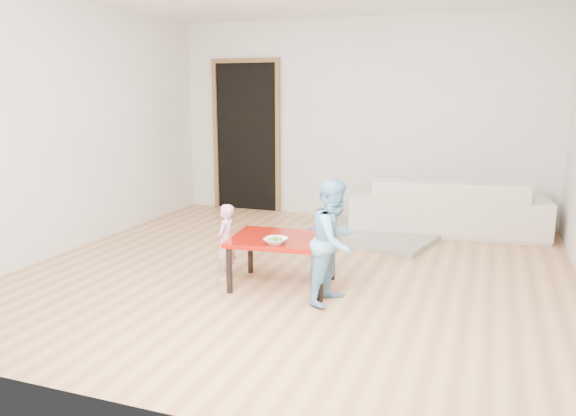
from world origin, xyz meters
The scene contains 13 objects.
floor centered at (0.00, 0.00, 0.00)m, with size 5.00×5.00×0.01m, color #AF704B.
back_wall centered at (0.00, 2.50, 1.30)m, with size 5.00×0.02×2.60m, color silver.
left_wall centered at (-2.50, 0.00, 1.30)m, with size 0.02×5.00×2.60m, color silver.
doorway centered at (-1.60, 2.48, 1.02)m, with size 1.02×0.08×2.11m, color brown, non-canonical shape.
sofa centered at (1.21, 2.05, 0.33)m, with size 2.26×0.88×0.66m, color beige.
cushion centered at (0.79, 1.88, 0.50)m, with size 0.50×0.45×0.13m, color orange.
red_table centered at (0.03, -0.43, 0.22)m, with size 0.88×0.66×0.44m, color maroon, non-canonical shape.
bowl centered at (0.05, -0.63, 0.46)m, with size 0.19×0.19×0.05m, color white.
broccoli centered at (0.05, -0.63, 0.47)m, with size 0.12×0.12×0.06m, color #2D5919, non-canonical shape.
child_pink centered at (-0.51, -0.43, 0.35)m, with size 0.25×0.17×0.69m, color pink.
child_blue centered at (0.55, -0.63, 0.50)m, with size 0.49×0.38×1.01m, color #6AC4F6.
basin centered at (-0.07, 0.97, 0.07)m, with size 0.44×0.44×0.14m, color #29599C.
blanket centered at (0.46, 1.45, 0.03)m, with size 1.35×1.12×0.07m, color #A4A091, non-canonical shape.
Camera 1 is at (1.68, -4.79, 1.68)m, focal length 35.00 mm.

